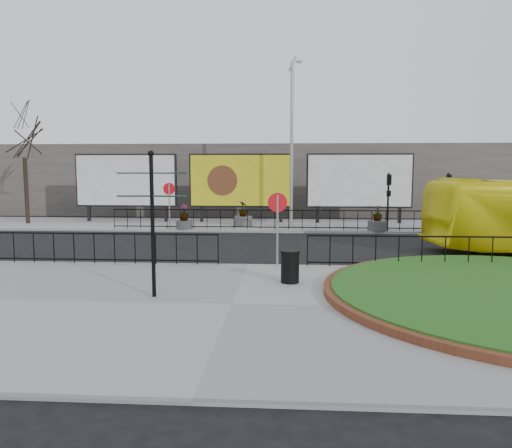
# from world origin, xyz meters

# --- Properties ---
(ground) EXTENTS (90.00, 90.00, 0.00)m
(ground) POSITION_xyz_m (0.00, 0.00, 0.00)
(ground) COLOR black
(ground) RESTS_ON ground
(pavement_near) EXTENTS (30.00, 10.00, 0.12)m
(pavement_near) POSITION_xyz_m (0.00, -5.00, 0.06)
(pavement_near) COLOR gray
(pavement_near) RESTS_ON ground
(pavement_far) EXTENTS (44.00, 6.00, 0.12)m
(pavement_far) POSITION_xyz_m (0.00, 12.00, 0.06)
(pavement_far) COLOR gray
(pavement_far) RESTS_ON ground
(railing_near_left) EXTENTS (10.00, 0.10, 1.10)m
(railing_near_left) POSITION_xyz_m (-6.00, -0.30, 0.67)
(railing_near_left) COLOR black
(railing_near_left) RESTS_ON pavement_near
(railing_near_right) EXTENTS (9.00, 0.10, 1.10)m
(railing_near_right) POSITION_xyz_m (6.50, -0.30, 0.67)
(railing_near_right) COLOR black
(railing_near_right) RESTS_ON pavement_near
(railing_far) EXTENTS (18.00, 0.10, 1.10)m
(railing_far) POSITION_xyz_m (1.00, 9.30, 0.67)
(railing_far) COLOR black
(railing_far) RESTS_ON pavement_far
(speed_sign_far) EXTENTS (0.64, 0.07, 2.47)m
(speed_sign_far) POSITION_xyz_m (-5.00, 9.40, 1.92)
(speed_sign_far) COLOR gray
(speed_sign_far) RESTS_ON pavement_far
(speed_sign_near) EXTENTS (0.64, 0.07, 2.47)m
(speed_sign_near) POSITION_xyz_m (1.00, -0.40, 1.92)
(speed_sign_near) COLOR gray
(speed_sign_near) RESTS_ON pavement_near
(billboard_left) EXTENTS (6.20, 0.31, 4.10)m
(billboard_left) POSITION_xyz_m (-8.50, 12.97, 2.60)
(billboard_left) COLOR black
(billboard_left) RESTS_ON pavement_far
(billboard_mid) EXTENTS (6.20, 0.31, 4.10)m
(billboard_mid) POSITION_xyz_m (-1.50, 12.97, 2.60)
(billboard_mid) COLOR black
(billboard_mid) RESTS_ON pavement_far
(billboard_right) EXTENTS (6.20, 0.31, 4.10)m
(billboard_right) POSITION_xyz_m (5.50, 12.97, 2.60)
(billboard_right) COLOR black
(billboard_right) RESTS_ON pavement_far
(lamp_post) EXTENTS (0.74, 0.18, 9.23)m
(lamp_post) POSITION_xyz_m (1.51, 11.00, 4.83)
(lamp_post) COLOR gray
(lamp_post) RESTS_ON pavement_far
(signal_pole_a) EXTENTS (0.22, 0.26, 3.00)m
(signal_pole_a) POSITION_xyz_m (6.50, 9.34, 2.10)
(signal_pole_a) COLOR black
(signal_pole_a) RESTS_ON pavement_far
(signal_pole_b) EXTENTS (0.22, 0.26, 3.00)m
(signal_pole_b) POSITION_xyz_m (9.50, 9.34, 2.10)
(signal_pole_b) COLOR black
(signal_pole_b) RESTS_ON pavement_far
(tree_left) EXTENTS (2.00, 2.00, 7.00)m
(tree_left) POSITION_xyz_m (-14.00, 11.50, 3.62)
(tree_left) COLOR #2D2119
(tree_left) RESTS_ON pavement_far
(building_backdrop) EXTENTS (40.00, 10.00, 5.00)m
(building_backdrop) POSITION_xyz_m (0.00, 22.00, 2.50)
(building_backdrop) COLOR #5E5852
(building_backdrop) RESTS_ON ground
(fingerpost_sign) EXTENTS (1.75, 0.31, 3.73)m
(fingerpost_sign) POSITION_xyz_m (-2.07, -4.44, 2.37)
(fingerpost_sign) COLOR black
(fingerpost_sign) RESTS_ON pavement_near
(litter_bin) EXTENTS (0.56, 0.56, 0.93)m
(litter_bin) POSITION_xyz_m (1.42, -2.67, 0.59)
(litter_bin) COLOR black
(litter_bin) RESTS_ON pavement_near
(planter_a) EXTENTS (0.87, 0.87, 1.35)m
(planter_a) POSITION_xyz_m (-4.21, 9.40, 0.62)
(planter_a) COLOR #4C4C4F
(planter_a) RESTS_ON pavement_far
(planter_b) EXTENTS (1.05, 1.05, 1.40)m
(planter_b) POSITION_xyz_m (-1.20, 11.00, 0.56)
(planter_b) COLOR #4C4C4F
(planter_b) RESTS_ON pavement_far
(planter_c) EXTENTS (0.99, 0.99, 1.37)m
(planter_c) POSITION_xyz_m (5.99, 9.40, 0.57)
(planter_c) COLOR #4C4C4F
(planter_c) RESTS_ON pavement_far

